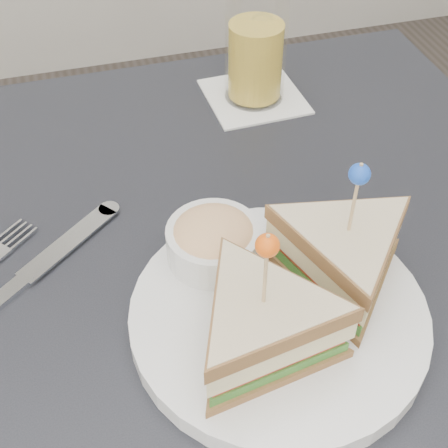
% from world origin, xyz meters
% --- Properties ---
extents(table, '(0.80, 0.80, 0.75)m').
position_xyz_m(table, '(0.00, 0.00, 0.67)').
color(table, black).
rests_on(table, ground).
extents(plate_meal, '(0.34, 0.34, 0.16)m').
position_xyz_m(plate_meal, '(0.04, -0.08, 0.79)').
color(plate_meal, white).
rests_on(plate_meal, table).
extents(cutlery_knife, '(0.18, 0.15, 0.01)m').
position_xyz_m(cutlery_knife, '(-0.17, 0.04, 0.75)').
color(cutlery_knife, silver).
rests_on(cutlery_knife, table).
extents(drink_set, '(0.13, 0.13, 0.15)m').
position_xyz_m(drink_set, '(0.13, 0.28, 0.82)').
color(drink_set, white).
rests_on(drink_set, table).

